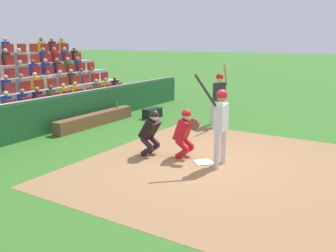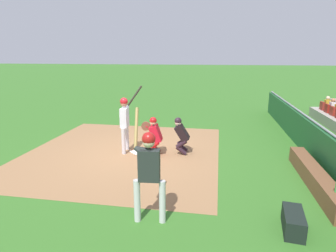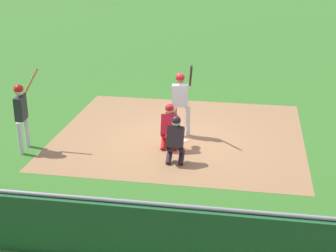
# 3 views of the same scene
# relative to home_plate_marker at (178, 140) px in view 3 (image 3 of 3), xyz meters

# --- Properties ---
(ground_plane) EXTENTS (160.00, 160.00, 0.00)m
(ground_plane) POSITION_rel_home_plate_marker_xyz_m (0.00, 0.00, -0.02)
(ground_plane) COLOR #366D25
(infield_dirt_patch) EXTENTS (7.16, 6.50, 0.01)m
(infield_dirt_patch) POSITION_rel_home_plate_marker_xyz_m (0.00, 0.50, -0.01)
(infield_dirt_patch) COLOR #996E48
(infield_dirt_patch) RESTS_ON ground_plane
(home_plate_marker) EXTENTS (0.62, 0.62, 0.02)m
(home_plate_marker) POSITION_rel_home_plate_marker_xyz_m (0.00, 0.00, 0.00)
(home_plate_marker) COLOR white
(home_plate_marker) RESTS_ON infield_dirt_patch
(batter_at_plate) EXTENTS (0.73, 0.67, 2.24)m
(batter_at_plate) POSITION_rel_home_plate_marker_xyz_m (0.01, 0.42, 1.16)
(batter_at_plate) COLOR silver
(batter_at_plate) RESTS_ON ground_plane
(catcher_crouching) EXTENTS (0.48, 0.73, 1.30)m
(catcher_crouching) POSITION_rel_home_plate_marker_xyz_m (-0.13, -0.61, 0.71)
(catcher_crouching) COLOR red
(catcher_crouching) RESTS_ON ground_plane
(home_plate_umpire) EXTENTS (0.46, 0.51, 1.25)m
(home_plate_umpire) POSITION_rel_home_plate_marker_xyz_m (0.16, -1.46, 0.67)
(home_plate_umpire) COLOR #2C1A24
(home_plate_umpire) RESTS_ON ground_plane
(dugout_wall) EXTENTS (16.20, 0.24, 1.21)m
(dugout_wall) POSITION_rel_home_plate_marker_xyz_m (0.00, -5.68, 0.56)
(dugout_wall) COLOR #1F562C
(dugout_wall) RESTS_ON ground_plane
(dugout_bench) EXTENTS (3.71, 0.40, 0.44)m
(dugout_bench) POSITION_rel_home_plate_marker_xyz_m (-1.75, -5.13, 0.20)
(dugout_bench) COLOR brown
(dugout_bench) RESTS_ON ground_plane
(on_deck_batter) EXTENTS (0.60, 0.69, 2.25)m
(on_deck_batter) POSITION_rel_home_plate_marker_xyz_m (-4.00, -1.34, 1.15)
(on_deck_batter) COLOR silver
(on_deck_batter) RESTS_ON ground_plane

